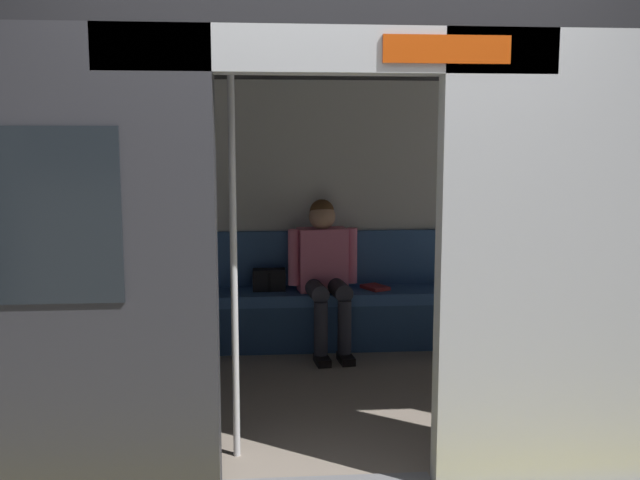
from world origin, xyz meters
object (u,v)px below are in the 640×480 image
object	(u,v)px
person_seated	(324,265)
grab_pole_door	(234,258)
bench_seat	(301,305)
train_car	(299,164)
handbag	(269,280)
book	(375,287)

from	to	relation	value
person_seated	grab_pole_door	bearing A→B (deg)	71.54
bench_seat	person_seated	bearing A→B (deg)	163.91
person_seated	train_car	bearing A→B (deg)	76.18
handbag	bench_seat	bearing A→B (deg)	162.50
person_seated	handbag	xyz separation A→B (m)	(0.43, -0.13, -0.13)
train_car	book	distance (m)	1.65
handbag	book	bearing A→B (deg)	178.39
train_car	bench_seat	distance (m)	1.56
person_seated	handbag	bearing A→B (deg)	-16.92
handbag	grab_pole_door	world-z (taller)	grab_pole_door
person_seated	book	size ratio (longest dim) A/B	5.41
bench_seat	grab_pole_door	world-z (taller)	grab_pole_door
person_seated	handbag	world-z (taller)	person_seated
person_seated	book	world-z (taller)	person_seated
person_seated	book	xyz separation A→B (m)	(-0.42, -0.11, -0.20)
bench_seat	person_seated	size ratio (longest dim) A/B	2.40
handbag	book	distance (m)	0.85
book	grab_pole_door	xyz separation A→B (m)	(1.04, 1.97, 0.58)
person_seated	book	distance (m)	0.48
person_seated	grab_pole_door	world-z (taller)	grab_pole_door
person_seated	grab_pole_door	xyz separation A→B (m)	(0.62, 1.87, 0.37)
bench_seat	person_seated	xyz separation A→B (m)	(-0.18, 0.05, 0.33)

